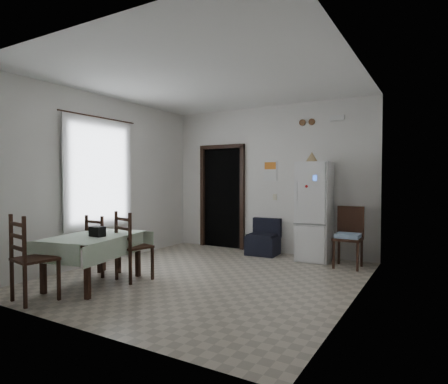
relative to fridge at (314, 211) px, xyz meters
name	(u,v)px	position (x,y,z in m)	size (l,w,h in m)	color
ground	(207,277)	(-1.04, -1.93, -0.88)	(4.50, 4.50, 0.00)	#B1A591
ceiling	(207,80)	(-1.04, -1.93, 2.02)	(4.20, 4.50, 0.02)	white
wall_back	(268,179)	(-1.04, 0.32, 0.57)	(4.20, 0.02, 2.90)	white
wall_front	(79,180)	(-1.04, -4.18, 0.57)	(4.20, 0.02, 2.90)	white
wall_left	(106,179)	(-3.14, -1.93, 0.57)	(0.02, 4.50, 2.90)	white
wall_right	(355,180)	(1.06, -1.93, 0.57)	(0.02, 4.50, 2.90)	white
doorway	(228,197)	(-2.09, 0.52, 0.18)	(1.06, 0.52, 2.22)	black
window_recess	(95,174)	(-3.19, -2.13, 0.67)	(0.10, 1.20, 1.60)	silver
curtain	(100,174)	(-3.08, -2.13, 0.67)	(0.02, 1.45, 1.85)	silver
curtain_rod	(99,117)	(-3.07, -2.13, 1.62)	(0.02, 0.02, 1.60)	black
calendar	(270,171)	(-0.99, 0.31, 0.74)	(0.28, 0.02, 0.40)	white
calendar_image	(270,166)	(-0.99, 0.30, 0.84)	(0.24, 0.01, 0.14)	orange
light_switch	(275,197)	(-0.89, 0.31, 0.22)	(0.08, 0.02, 0.12)	beige
vent_left	(302,123)	(-0.34, 0.30, 1.64)	(0.12, 0.12, 0.03)	brown
vent_right	(312,122)	(-0.16, 0.30, 1.64)	(0.12, 0.12, 0.03)	brown
emergency_light	(337,118)	(0.31, 0.28, 1.67)	(0.25, 0.07, 0.09)	white
fridge	(314,211)	(0.00, 0.00, 0.00)	(0.57, 0.57, 1.76)	white
tan_cone	(312,157)	(-0.05, -0.03, 0.97)	(0.22, 0.22, 0.18)	tan
navy_seat	(263,237)	(-1.00, 0.00, -0.54)	(0.57, 0.55, 0.69)	black
corner_chair	(348,237)	(0.64, -0.27, -0.38)	(0.43, 0.43, 1.00)	black
dining_table	(94,260)	(-2.18, -3.03, -0.54)	(0.86, 1.31, 0.68)	#B1C8AB
black_bag	(97,231)	(-2.06, -3.08, -0.13)	(0.21, 0.12, 0.14)	black
dining_chair_far_left	(103,244)	(-2.50, -2.58, -0.42)	(0.39, 0.39, 0.91)	black
dining_chair_far_right	(134,245)	(-1.87, -2.58, -0.38)	(0.43, 0.43, 0.99)	black
dining_chair_near_head	(35,257)	(-2.22, -3.87, -0.36)	(0.45, 0.45, 1.04)	black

